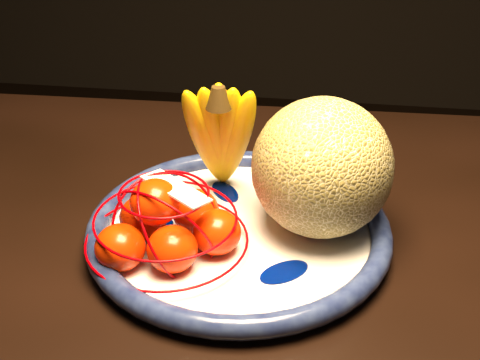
# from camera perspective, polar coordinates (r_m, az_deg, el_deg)

# --- Properties ---
(fruit_bowl) EXTENTS (0.32, 0.32, 0.03)m
(fruit_bowl) POSITION_cam_1_polar(r_m,az_deg,el_deg) (0.71, -0.12, -4.39)
(fruit_bowl) COLOR white
(fruit_bowl) RESTS_ON dining_table
(cantaloupe) EXTENTS (0.14, 0.14, 0.14)m
(cantaloupe) POSITION_cam_1_polar(r_m,az_deg,el_deg) (0.68, 7.01, 1.06)
(cantaloupe) COLOR olive
(cantaloupe) RESTS_ON fruit_bowl
(banana_bunch) EXTENTS (0.11, 0.10, 0.16)m
(banana_bunch) POSITION_cam_1_polar(r_m,az_deg,el_deg) (0.73, -1.65, 4.13)
(banana_bunch) COLOR #DDBB02
(banana_bunch) RESTS_ON fruit_bowl
(mandarin_bag) EXTENTS (0.20, 0.20, 0.10)m
(mandarin_bag) POSITION_cam_1_polar(r_m,az_deg,el_deg) (0.67, -6.23, -3.93)
(mandarin_bag) COLOR #FF2800
(mandarin_bag) RESTS_ON fruit_bowl
(price_tag) EXTENTS (0.08, 0.06, 0.01)m
(price_tag) POSITION_cam_1_polar(r_m,az_deg,el_deg) (0.65, -5.49, -0.74)
(price_tag) COLOR white
(price_tag) RESTS_ON mandarin_bag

